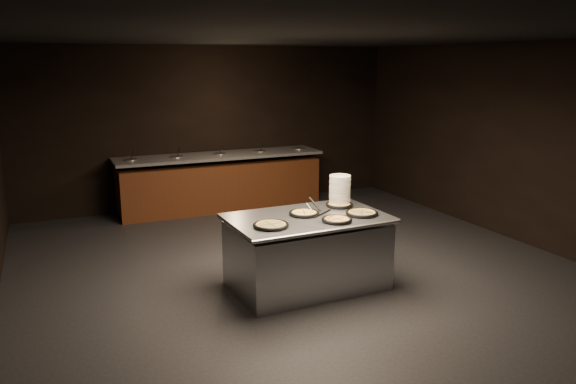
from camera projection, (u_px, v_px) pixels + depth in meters
name	position (u px, v px, depth m)	size (l,w,h in m)	color
room	(307.00, 161.00, 6.71)	(7.02, 8.02, 2.92)	black
salad_bar	(221.00, 185.00, 10.11)	(3.70, 0.83, 1.18)	#502712
serving_counter	(307.00, 253.00, 6.59)	(1.84, 1.22, 0.87)	#B7B9BF
plate_stack	(340.00, 190.00, 6.97)	(0.26, 0.26, 0.37)	silver
pan_veggie_whole	(271.00, 225.00, 6.07)	(0.39, 0.39, 0.04)	black
pan_cheese_whole	(304.00, 213.00, 6.54)	(0.36, 0.36, 0.04)	black
pan_cheese_slices_a	(339.00, 205.00, 6.93)	(0.34, 0.34, 0.04)	black
pan_cheese_slices_b	(337.00, 220.00, 6.27)	(0.34, 0.34, 0.04)	black
pan_veggie_slices	(362.00, 213.00, 6.55)	(0.38, 0.38, 0.04)	black
server_left	(312.00, 206.00, 6.64)	(0.17, 0.34, 0.17)	#B7B9BF
server_right	(327.00, 216.00, 6.25)	(0.27, 0.21, 0.15)	#B7B9BF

